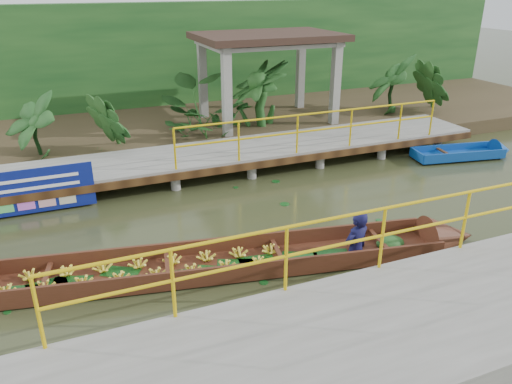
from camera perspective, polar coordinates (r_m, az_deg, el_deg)
name	(u,v)px	position (r m, az deg, el deg)	size (l,w,h in m)	color
ground	(256,229)	(10.28, -0.03, -4.27)	(80.00, 80.00, 0.00)	#2E3118
land_strip	(170,127)	(16.92, -9.82, 7.36)	(30.00, 8.00, 0.45)	#372B1B
far_dock	(206,157)	(13.08, -5.69, 4.05)	(16.00, 2.06, 1.66)	slate
near_dock	(437,326)	(7.59, 20.03, -14.22)	(18.00, 2.40, 1.73)	slate
pavilion	(268,46)	(16.21, 1.36, 16.36)	(4.40, 3.00, 3.00)	slate
foliage_backdrop	(150,61)	(18.96, -11.99, 14.38)	(30.00, 0.80, 4.00)	#133E17
vendor_boat	(237,257)	(8.88, -2.20, -7.48)	(9.78, 2.69, 2.00)	#3D2010
moored_blue_boat	(480,153)	(15.80, 24.19, 4.14)	(3.08, 1.27, 0.71)	#0D3D91
blue_banner	(16,193)	(11.73, -25.79, -0.12)	(3.21, 0.04, 1.00)	navy
tropical_plants	(258,101)	(15.26, 0.21, 10.41)	(14.47, 1.47, 1.84)	#133E17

